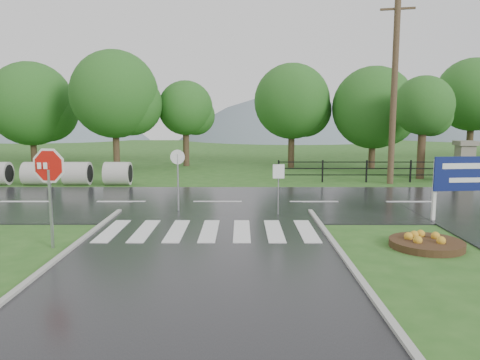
{
  "coord_description": "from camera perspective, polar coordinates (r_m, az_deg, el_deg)",
  "views": [
    {
      "loc": [
        0.98,
        -9.06,
        3.58
      ],
      "look_at": [
        0.94,
        6.0,
        1.5
      ],
      "focal_mm": 35.0,
      "sensor_mm": 36.0,
      "label": 1
    }
  ],
  "objects": [
    {
      "name": "pillar_west",
      "position": [
        27.89,
        25.69,
        2.14
      ],
      "size": [
        1.0,
        1.0,
        2.24
      ],
      "color": "gray",
      "rests_on": "ground"
    },
    {
      "name": "utility_pole_east",
      "position": [
        25.83,
        18.27,
        10.44
      ],
      "size": [
        1.7,
        0.49,
        9.68
      ],
      "color": "#473523",
      "rests_on": "ground"
    },
    {
      "name": "crosswalk",
      "position": [
        14.52,
        -3.75,
        -6.18
      ],
      "size": [
        6.5,
        2.8,
        0.02
      ],
      "color": "silver",
      "rests_on": "ground"
    },
    {
      "name": "reg_sign_small",
      "position": [
        16.73,
        4.72,
        0.16
      ],
      "size": [
        0.41,
        0.06,
        1.86
      ],
      "color": "#939399",
      "rests_on": "ground"
    },
    {
      "name": "fence_west",
      "position": [
        26.11,
        15.18,
        1.3
      ],
      "size": [
        9.58,
        0.08,
        1.2
      ],
      "color": "black",
      "rests_on": "ground"
    },
    {
      "name": "hills",
      "position": [
        76.53,
        2.04,
        -6.62
      ],
      "size": [
        102.0,
        48.0,
        48.0
      ],
      "color": "slate",
      "rests_on": "ground"
    },
    {
      "name": "estate_billboard",
      "position": [
        17.55,
        26.22,
        0.34
      ],
      "size": [
        2.53,
        0.32,
        2.22
      ],
      "color": "silver",
      "rests_on": "ground"
    },
    {
      "name": "entrance_tree_left",
      "position": [
        28.47,
        21.48,
        8.37
      ],
      "size": [
        3.32,
        3.32,
        5.81
      ],
      "color": "#3D2B1C",
      "rests_on": "ground"
    },
    {
      "name": "treeline",
      "position": [
        33.25,
        0.18,
        1.68
      ],
      "size": [
        83.2,
        5.2,
        10.0
      ],
      "color": "#1F561A",
      "rests_on": "ground"
    },
    {
      "name": "reg_sign_round",
      "position": [
        17.48,
        -7.59,
        0.85
      ],
      "size": [
        0.54,
        0.1,
        2.34
      ],
      "color": "#939399",
      "rests_on": "ground"
    },
    {
      "name": "culvert_pipes",
      "position": [
        26.9,
        -25.55,
        0.73
      ],
      "size": [
        11.8,
        1.2,
        1.2
      ],
      "color": "#9E9B93",
      "rests_on": "ground"
    },
    {
      "name": "stop_sign",
      "position": [
        13.48,
        -22.26,
        0.57
      ],
      "size": [
        1.26,
        0.29,
        2.9
      ],
      "color": "#939399",
      "rests_on": "ground"
    },
    {
      "name": "main_road",
      "position": [
        19.42,
        -2.75,
        -2.77
      ],
      "size": [
        90.0,
        8.0,
        0.04
      ],
      "primitive_type": "cube",
      "color": "black",
      "rests_on": "ground"
    },
    {
      "name": "ground",
      "position": [
        9.79,
        -5.78,
        -13.62
      ],
      "size": [
        120.0,
        120.0,
        0.0
      ],
      "primitive_type": "plane",
      "color": "#2B5A1E",
      "rests_on": "ground"
    },
    {
      "name": "flower_bed",
      "position": [
        13.85,
        21.78,
        -7.06
      ],
      "size": [
        1.98,
        1.98,
        0.4
      ],
      "color": "#332111",
      "rests_on": "ground"
    }
  ]
}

